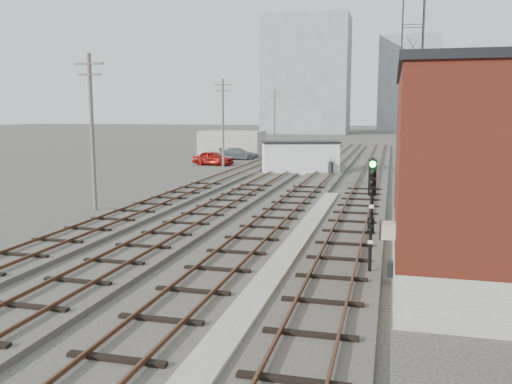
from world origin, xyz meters
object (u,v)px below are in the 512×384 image
(car_red, at_px, (213,158))
(car_grey, at_px, (239,154))
(signal_mast, at_px, (371,207))
(car_silver, at_px, (213,158))
(switch_stand, at_px, (331,168))
(site_trailer, at_px, (300,157))

(car_red, height_order, car_grey, car_red)
(signal_mast, relative_size, car_silver, 1.00)
(car_grey, bearing_deg, car_silver, 162.49)
(switch_stand, distance_m, car_grey, 18.48)
(switch_stand, bearing_deg, car_grey, 154.98)
(switch_stand, relative_size, car_grey, 0.30)
(switch_stand, distance_m, car_silver, 15.35)
(car_grey, bearing_deg, site_trailer, -151.37)
(car_red, bearing_deg, car_grey, 0.42)
(site_trailer, xyz_separation_m, car_grey, (-9.61, 12.79, -0.81))
(switch_stand, xyz_separation_m, site_trailer, (-2.93, 0.78, 0.83))
(site_trailer, distance_m, car_silver, 12.44)
(site_trailer, bearing_deg, car_grey, 109.42)
(signal_mast, height_order, switch_stand, signal_mast)
(signal_mast, height_order, site_trailer, signal_mast)
(car_red, bearing_deg, switch_stand, -108.87)
(car_silver, bearing_deg, switch_stand, -108.91)
(switch_stand, height_order, car_grey, switch_stand)
(switch_stand, bearing_deg, car_silver, 174.48)
(signal_mast, bearing_deg, site_trailer, 103.82)
(site_trailer, bearing_deg, switch_stand, -32.31)
(site_trailer, height_order, car_grey, site_trailer)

